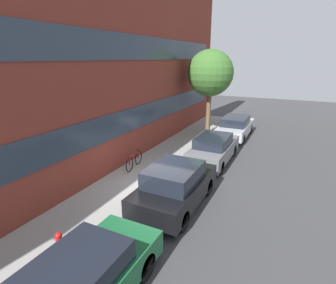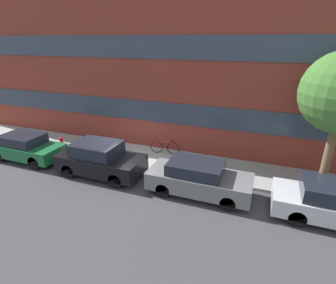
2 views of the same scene
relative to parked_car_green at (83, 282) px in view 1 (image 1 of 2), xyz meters
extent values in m
plane|color=#38383A|center=(5.11, 1.05, -0.68)|extent=(56.00, 56.00, 0.00)
cube|color=gray|center=(5.11, 2.33, -0.62)|extent=(28.00, 2.55, 0.11)
cube|color=maroon|center=(5.11, 4.05, 4.26)|extent=(28.00, 0.90, 9.87)
cube|color=#2D3847|center=(5.11, 3.58, 1.50)|extent=(25.76, 0.04, 1.10)
cube|color=#2D3847|center=(5.11, 3.58, 4.75)|extent=(25.76, 0.04, 1.10)
cube|color=black|center=(-0.12, 0.00, 0.42)|extent=(2.00, 1.43, 0.47)
cylinder|color=black|center=(1.23, 0.72, -0.35)|extent=(0.66, 0.18, 0.66)
cylinder|color=black|center=(1.23, -0.72, -0.35)|extent=(0.66, 0.18, 0.66)
cube|color=black|center=(4.50, 0.00, -0.08)|extent=(3.88, 1.77, 0.72)
cube|color=black|center=(4.34, 0.00, 0.57)|extent=(2.02, 1.56, 0.58)
cylinder|color=black|center=(5.70, 0.80, -0.36)|extent=(0.63, 0.18, 0.63)
cylinder|color=black|center=(5.70, -0.80, -0.36)|extent=(0.63, 0.18, 0.63)
cylinder|color=black|center=(3.30, 0.80, -0.36)|extent=(0.63, 0.18, 0.63)
cylinder|color=black|center=(3.30, -0.80, -0.36)|extent=(0.63, 0.18, 0.63)
cube|color=slate|center=(9.06, 0.00, -0.11)|extent=(4.05, 1.62, 0.69)
cube|color=black|center=(8.90, 0.00, 0.46)|extent=(2.11, 1.43, 0.46)
cylinder|color=black|center=(10.32, 0.72, -0.39)|extent=(0.58, 0.18, 0.58)
cylinder|color=black|center=(10.32, -0.72, -0.39)|extent=(0.58, 0.18, 0.58)
cylinder|color=black|center=(7.81, 0.72, -0.39)|extent=(0.58, 0.18, 0.58)
cylinder|color=black|center=(7.81, -0.72, -0.39)|extent=(0.58, 0.18, 0.58)
cube|color=#B2B5BA|center=(13.95, 0.00, -0.13)|extent=(4.36, 1.69, 0.64)
cube|color=black|center=(13.78, 0.00, 0.44)|extent=(2.27, 1.48, 0.50)
cylinder|color=black|center=(15.30, 0.75, -0.38)|extent=(0.59, 0.18, 0.59)
cylinder|color=black|center=(15.30, -0.75, -0.38)|extent=(0.59, 0.18, 0.59)
cylinder|color=black|center=(12.60, 0.75, -0.38)|extent=(0.59, 0.18, 0.59)
cylinder|color=black|center=(12.60, -0.75, -0.38)|extent=(0.59, 0.18, 0.59)
cylinder|color=red|center=(0.82, 1.59, -0.55)|extent=(0.25, 0.25, 0.04)
cylinder|color=red|center=(0.82, 1.59, -0.28)|extent=(0.17, 0.17, 0.50)
sphere|color=red|center=(0.82, 1.59, 0.00)|extent=(0.18, 0.18, 0.18)
cylinder|color=red|center=(0.67, 1.59, -0.23)|extent=(0.14, 0.07, 0.07)
cylinder|color=red|center=(0.98, 1.59, -0.23)|extent=(0.14, 0.07, 0.07)
torus|color=black|center=(5.97, 2.93, -0.23)|extent=(0.67, 0.12, 0.67)
torus|color=black|center=(6.88, 3.04, -0.23)|extent=(0.67, 0.12, 0.67)
cylinder|color=maroon|center=(6.42, 2.98, 0.07)|extent=(0.87, 0.16, 0.06)
cylinder|color=maroon|center=(6.83, 3.03, -0.04)|extent=(0.06, 0.06, 0.38)
cylinder|color=maroon|center=(5.98, 2.93, -0.04)|extent=(0.06, 0.06, 0.38)
ellipsoid|color=black|center=(6.83, 3.03, 0.18)|extent=(0.21, 0.10, 0.05)
cylinder|color=maroon|center=(5.98, 2.93, 0.18)|extent=(0.10, 0.44, 0.05)
cylinder|color=brown|center=(13.61, 1.79, 1.00)|extent=(0.30, 0.30, 3.15)
sphere|color=#386628|center=(13.61, 1.79, 3.38)|extent=(2.93, 2.93, 2.93)
camera|label=1|loc=(-2.96, -3.37, 4.30)|focal=28.00mm
camera|label=2|loc=(11.13, -8.90, 5.14)|focal=28.00mm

